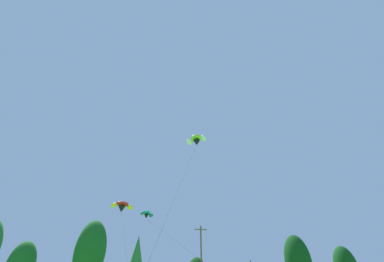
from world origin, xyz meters
The scene contains 6 objects.
treeline_tree_c centered at (-16.05, 56.99, 9.11)m, with size 5.86×5.86×15.05m.
treeline_tree_d centered at (-7.06, 56.92, 7.74)m, with size 4.32×4.32×12.35m.
treeline_tree_g centered at (26.25, 55.00, 7.99)m, with size 5.36×5.36×13.19m.
parafoil_kite_high_red_yellow centered at (-9.48, 39.37, 13.04)m, with size 5.21×18.97×12.25m.
parafoil_kite_mid_teal centered at (-5.78, 43.90, 13.25)m, with size 12.19×16.28×12.32m.
parafoil_kite_far_lime_white centered at (0.55, 32.37, 21.38)m, with size 8.07×12.36×20.65m.
Camera 1 is at (-5.37, 1.40, 1.99)m, focal length 23.16 mm.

